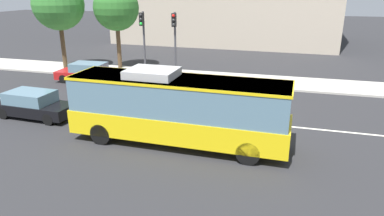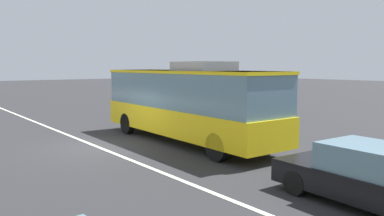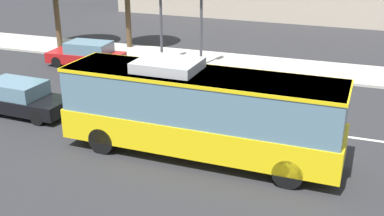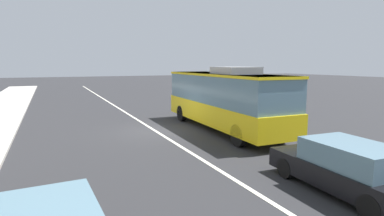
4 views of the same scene
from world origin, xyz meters
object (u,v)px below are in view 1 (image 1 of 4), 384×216
Objects in this scene: transit_bus at (177,107)px; street_tree_kerbside_left at (116,8)px; street_tree_kerbside_centre at (58,5)px; traffic_light_mid_block at (175,35)px; traffic_light_near_corner at (143,34)px; sedan_red at (87,72)px; sedan_black at (34,105)px.

street_tree_kerbside_left reaches higher than transit_bus.
traffic_light_mid_block is at bearing -6.68° from street_tree_kerbside_centre.
traffic_light_near_corner is 4.83m from street_tree_kerbside_left.
street_tree_kerbside_left reaches higher than sedan_red.
sedan_black is 7.78m from sedan_red.
street_tree_kerbside_left is (-3.56, 2.81, 1.67)m from traffic_light_near_corner.
street_tree_kerbside_left is (-6.10, 2.85, 1.67)m from traffic_light_mid_block.
street_tree_kerbside_centre reaches higher than traffic_light_mid_block.
street_tree_kerbside_left is 0.93× the size of street_tree_kerbside_centre.
traffic_light_near_corner is 0.68× the size of street_tree_kerbside_centre.
sedan_red is 0.64× the size of street_tree_kerbside_left.
street_tree_kerbside_centre reaches higher than sedan_black.
traffic_light_near_corner is 1.00× the size of traffic_light_mid_block.
transit_bus is 1.40× the size of street_tree_kerbside_left.
traffic_light_mid_block is at bearing 110.11° from transit_bus.
transit_bus reaches higher than sedan_black.
transit_bus is at bearing 31.71° from traffic_light_near_corner.
sedan_red is 7.33m from traffic_light_mid_block.
sedan_black is at bearing 173.64° from transit_bus.
street_tree_kerbside_centre is at bearing 119.18° from sedan_black.
sedan_red is (-10.15, 8.85, -1.09)m from transit_bus.
transit_bus is 18.90m from street_tree_kerbside_centre.
traffic_light_near_corner is at bearing -157.85° from sedan_red.
street_tree_kerbside_centre reaches higher than transit_bus.
sedan_black is at bearing -85.72° from street_tree_kerbside_left.
sedan_black is 0.64× the size of street_tree_kerbside_left.
sedan_red is at bearing -36.87° from street_tree_kerbside_centre.
transit_bus is 8.96m from sedan_black.
traffic_light_near_corner is 0.73× the size of street_tree_kerbside_left.
sedan_black is at bearing -13.83° from traffic_light_near_corner.
transit_bus is at bearing -5.12° from sedan_black.
street_tree_kerbside_centre is at bearing 141.32° from transit_bus.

